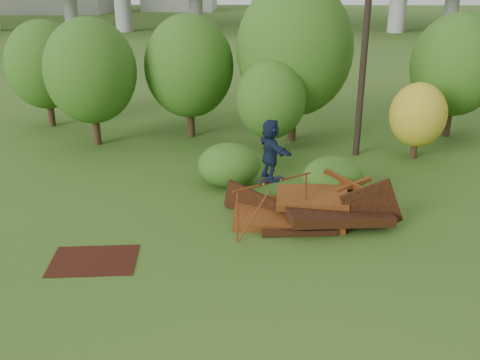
{
  "coord_description": "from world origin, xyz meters",
  "views": [
    {
      "loc": [
        -0.34,
        -13.39,
        7.66
      ],
      "look_at": [
        -0.8,
        2.0,
        1.6
      ],
      "focal_mm": 40.0,
      "sensor_mm": 36.0,
      "label": 1
    }
  ],
  "objects_px": {
    "scrap_pile": "(311,210)",
    "flat_plate": "(94,260)",
    "utility_pole": "(365,37)",
    "skater": "(271,150)"
  },
  "relations": [
    {
      "from": "skater",
      "to": "utility_pole",
      "type": "bearing_deg",
      "value": -52.48
    },
    {
      "from": "scrap_pile",
      "to": "flat_plate",
      "type": "xyz_separation_m",
      "value": [
        -6.37,
        -2.84,
        -0.35
      ]
    },
    {
      "from": "skater",
      "to": "scrap_pile",
      "type": "bearing_deg",
      "value": -81.74
    },
    {
      "from": "scrap_pile",
      "to": "utility_pole",
      "type": "bearing_deg",
      "value": 68.76
    },
    {
      "from": "flat_plate",
      "to": "scrap_pile",
      "type": "bearing_deg",
      "value": 24.03
    },
    {
      "from": "skater",
      "to": "flat_plate",
      "type": "distance_m",
      "value": 6.0
    },
    {
      "from": "utility_pole",
      "to": "flat_plate",
      "type": "bearing_deg",
      "value": -133.06
    },
    {
      "from": "scrap_pile",
      "to": "flat_plate",
      "type": "distance_m",
      "value": 6.99
    },
    {
      "from": "skater",
      "to": "utility_pole",
      "type": "xyz_separation_m",
      "value": [
        4.03,
        7.71,
        2.36
      ]
    },
    {
      "from": "skater",
      "to": "flat_plate",
      "type": "relative_size",
      "value": 0.78
    }
  ]
}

